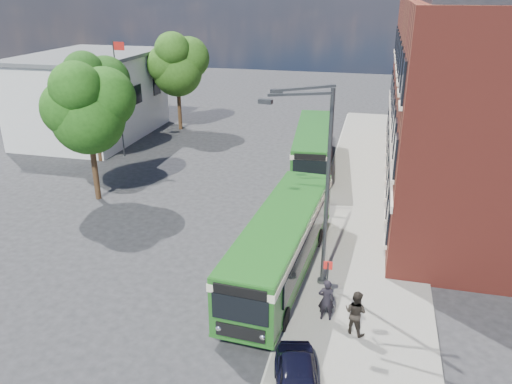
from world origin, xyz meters
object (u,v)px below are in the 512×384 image
(street_lamp, at_px, (319,187))
(bus_rear, at_px, (313,144))
(bus_front, at_px, (282,239))
(parked_car, at_px, (297,384))

(street_lamp, distance_m, bus_rear, 16.49)
(bus_front, relative_size, bus_rear, 1.01)
(street_lamp, distance_m, bus_front, 3.43)
(bus_rear, bearing_deg, parked_car, -83.38)
(bus_front, distance_m, bus_rear, 15.50)
(bus_rear, height_order, parked_car, bus_rear)
(bus_rear, relative_size, parked_car, 3.23)
(street_lamp, relative_size, bus_rear, 0.75)
(bus_rear, xyz_separation_m, parked_car, (2.70, -23.26, -1.05))
(parked_car, bearing_deg, bus_rear, 84.13)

